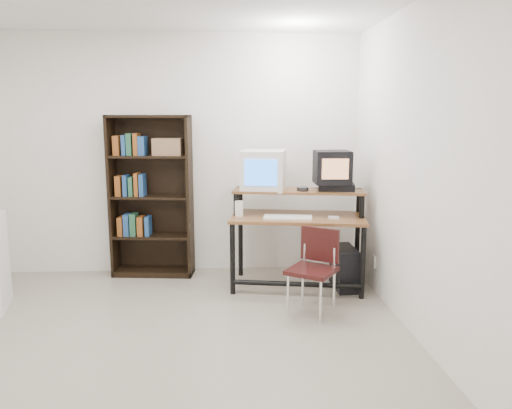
{
  "coord_description": "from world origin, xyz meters",
  "views": [
    {
      "loc": [
        0.49,
        -3.52,
        1.73
      ],
      "look_at": [
        0.81,
        1.1,
        0.9
      ],
      "focal_mm": 35.0,
      "sensor_mm": 36.0,
      "label": 1
    }
  ],
  "objects": [
    {
      "name": "keyboard",
      "position": [
        1.13,
        1.23,
        0.74
      ],
      "size": [
        0.5,
        0.29,
        0.03
      ],
      "primitive_type": "cube",
      "rotation": [
        0.0,
        0.0,
        -0.17
      ],
      "color": "white",
      "rests_on": "computer_desk"
    },
    {
      "name": "vcr",
      "position": [
        1.65,
        1.42,
        1.01
      ],
      "size": [
        0.4,
        0.32,
        0.08
      ],
      "primitive_type": "cube",
      "rotation": [
        0.0,
        0.0,
        -0.18
      ],
      "color": "black",
      "rests_on": "computer_desk"
    },
    {
      "name": "pc_tower",
      "position": [
        1.72,
        1.26,
        0.21
      ],
      "size": [
        0.21,
        0.45,
        0.42
      ],
      "primitive_type": "cube",
      "rotation": [
        0.0,
        0.0,
        0.02
      ],
      "color": "black",
      "rests_on": "floor"
    },
    {
      "name": "front_wall",
      "position": [
        0.0,
        -2.0,
        1.3
      ],
      "size": [
        4.0,
        0.01,
        2.6
      ],
      "primitive_type": "cube",
      "color": "white",
      "rests_on": "floor"
    },
    {
      "name": "floor",
      "position": [
        0.0,
        0.0,
        -0.01
      ],
      "size": [
        4.0,
        4.0,
        0.01
      ],
      "primitive_type": "cube",
      "color": "#A79D8A",
      "rests_on": "ground"
    },
    {
      "name": "bookshelf",
      "position": [
        -0.27,
        1.86,
        0.89
      ],
      "size": [
        0.89,
        0.38,
        1.74
      ],
      "rotation": [
        0.0,
        0.0,
        -0.11
      ],
      "color": "black",
      "rests_on": "floor"
    },
    {
      "name": "back_wall",
      "position": [
        0.0,
        2.0,
        1.3
      ],
      "size": [
        4.0,
        0.01,
        2.6
      ],
      "primitive_type": "cube",
      "color": "white",
      "rests_on": "floor"
    },
    {
      "name": "crt_tv",
      "position": [
        1.6,
        1.42,
        1.22
      ],
      "size": [
        0.36,
        0.36,
        0.33
      ],
      "rotation": [
        0.0,
        0.0,
        -0.04
      ],
      "color": "black",
      "rests_on": "vcr"
    },
    {
      "name": "mousepad",
      "position": [
        1.6,
        1.19,
        0.72
      ],
      "size": [
        0.25,
        0.23,
        0.01
      ],
      "primitive_type": "cube",
      "rotation": [
        0.0,
        0.0,
        -0.23
      ],
      "color": "black",
      "rests_on": "computer_desk"
    },
    {
      "name": "computer_desk",
      "position": [
        1.25,
        1.36,
        0.7
      ],
      "size": [
        1.42,
        0.88,
        0.98
      ],
      "rotation": [
        0.0,
        0.0,
        -0.17
      ],
      "color": "brown",
      "rests_on": "floor"
    },
    {
      "name": "mouse",
      "position": [
        1.58,
        1.18,
        0.74
      ],
      "size": [
        0.1,
        0.07,
        0.03
      ],
      "primitive_type": "cube",
      "rotation": [
        0.0,
        0.0,
        -0.06
      ],
      "color": "white",
      "rests_on": "mousepad"
    },
    {
      "name": "cd_spindle",
      "position": [
        1.3,
        1.39,
        0.99
      ],
      "size": [
        0.15,
        0.15,
        0.05
      ],
      "primitive_type": "cylinder",
      "rotation": [
        0.0,
        0.0,
        -0.29
      ],
      "color": "#26262B",
      "rests_on": "computer_desk"
    },
    {
      "name": "right_wall",
      "position": [
        2.0,
        0.0,
        1.3
      ],
      "size": [
        0.01,
        4.0,
        2.6
      ],
      "primitive_type": "cube",
      "color": "white",
      "rests_on": "floor"
    },
    {
      "name": "desk_speaker",
      "position": [
        0.66,
        1.37,
        0.8
      ],
      "size": [
        0.09,
        0.08,
        0.17
      ],
      "primitive_type": "cube",
      "rotation": [
        0.0,
        0.0,
        -0.11
      ],
      "color": "white",
      "rests_on": "computer_desk"
    },
    {
      "name": "crt_monitor",
      "position": [
        0.92,
        1.55,
        1.17
      ],
      "size": [
        0.51,
        0.51,
        0.41
      ],
      "rotation": [
        0.0,
        0.0,
        -0.21
      ],
      "color": "white",
      "rests_on": "computer_desk"
    },
    {
      "name": "school_chair",
      "position": [
        1.3,
        0.64,
        0.46
      ],
      "size": [
        0.52,
        0.52,
        0.75
      ],
      "rotation": [
        0.0,
        0.0,
        -0.6
      ],
      "color": "black",
      "rests_on": "floor"
    },
    {
      "name": "wall_outlet",
      "position": [
        1.99,
        1.15,
        0.3
      ],
      "size": [
        0.02,
        0.08,
        0.12
      ],
      "primitive_type": "cube",
      "color": "beige",
      "rests_on": "right_wall"
    }
  ]
}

